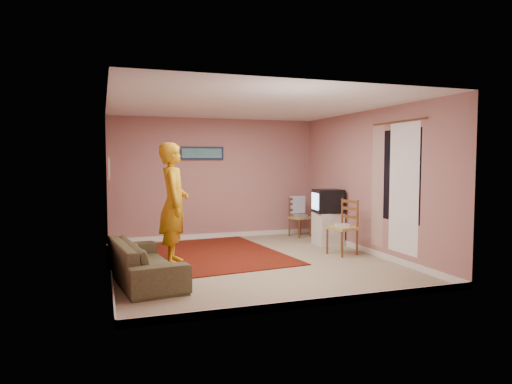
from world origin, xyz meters
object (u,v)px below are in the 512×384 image
object	(u,v)px
chair_a	(300,213)
tv_cabinet	(328,229)
chair_b	(342,221)
sofa	(144,261)
person	(174,204)
crt_tv	(328,201)

from	to	relation	value
chair_a	tv_cabinet	bearing A→B (deg)	-103.16
chair_a	chair_b	world-z (taller)	chair_b
sofa	person	xyz separation A→B (m)	(0.56, 0.92, 0.71)
crt_tv	chair_a	world-z (taller)	crt_tv
tv_cabinet	person	bearing A→B (deg)	-167.00
person	chair_a	bearing A→B (deg)	-49.08
crt_tv	person	world-z (taller)	person
crt_tv	chair_b	world-z (taller)	crt_tv
sofa	person	bearing A→B (deg)	-39.21
chair_a	person	world-z (taller)	person
chair_a	person	distance (m)	3.60
tv_cabinet	crt_tv	xyz separation A→B (m)	(-0.01, 0.00, 0.56)
crt_tv	person	distance (m)	3.27
crt_tv	sofa	xyz separation A→B (m)	(-3.74, -1.66, -0.60)
chair_b	sofa	distance (m)	3.62
crt_tv	person	size ratio (longest dim) A/B	0.30
tv_cabinet	chair_a	bearing A→B (deg)	96.68
chair_b	sofa	world-z (taller)	chair_b
crt_tv	chair_b	bearing A→B (deg)	-95.09
tv_cabinet	chair_a	distance (m)	1.11
chair_b	crt_tv	bearing A→B (deg)	153.06
tv_cabinet	chair_b	world-z (taller)	chair_b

